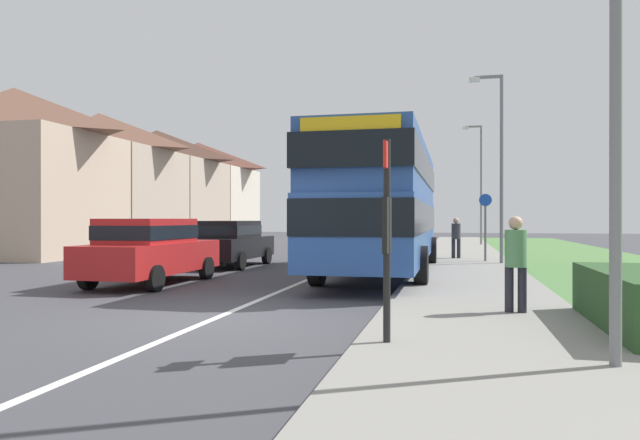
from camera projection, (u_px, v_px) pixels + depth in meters
name	position (u px, v px, depth m)	size (l,w,h in m)	color
ground_plane	(220.00, 316.00, 9.59)	(120.00, 120.00, 0.00)	#424247
lane_marking_centre	(325.00, 273.00, 17.38)	(0.14, 60.00, 0.01)	silver
pavement_near_side	(470.00, 281.00, 14.48)	(3.20, 68.00, 0.12)	gray
roadside_hedge	(640.00, 304.00, 7.93)	(1.10, 3.42, 0.90)	#2D5128
double_decker_bus	(384.00, 201.00, 16.73)	(2.80, 11.33, 3.70)	#284C93
parked_car_red	(150.00, 248.00, 14.30)	(1.89, 4.43, 1.63)	#B21E1E
parked_car_black	(229.00, 241.00, 19.63)	(2.00, 4.25, 1.56)	black
pedestrian_at_stop	(516.00, 259.00, 9.28)	(0.34, 0.34, 1.67)	#23232D
pedestrian_walking_away	(456.00, 236.00, 22.10)	(0.34, 0.34, 1.67)	#23232D
bus_stop_sign	(387.00, 226.00, 7.05)	(0.09, 0.52, 2.60)	black
cycle_route_sign	(485.00, 224.00, 20.54)	(0.44, 0.08, 2.52)	slate
street_lamp_mid	(498.00, 155.00, 19.66)	(1.14, 0.20, 6.54)	slate
street_lamp_far	(479.00, 177.00, 34.23)	(1.14, 0.20, 7.18)	slate
house_terrace_far_side	(130.00, 184.00, 33.90)	(7.61, 24.49, 7.31)	#C1A88E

